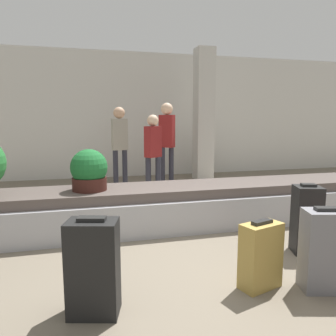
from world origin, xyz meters
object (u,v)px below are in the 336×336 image
potted_plant_0 (89,171)px  traveler_2 (167,136)px  suitcase_3 (324,250)px  suitcase_4 (261,256)px  traveler_0 (120,140)px  traveler_1 (153,148)px  pillar (204,115)px  suitcase_0 (306,219)px  suitcase_1 (93,268)px

potted_plant_0 → traveler_2: 3.17m
suitcase_3 → potted_plant_0: 2.84m
suitcase_4 → traveler_0: 4.72m
potted_plant_0 → traveler_1: bearing=57.2°
pillar → traveler_0: pillar is taller
traveler_0 → traveler_2: bearing=-13.3°
suitcase_0 → traveler_2: (-0.61, 3.92, 0.74)m
suitcase_1 → potted_plant_0: size_ratio=1.43×
suitcase_3 → pillar: bearing=95.4°
traveler_0 → suitcase_1: bearing=-106.4°
suitcase_3 → traveler_2: (-0.22, 4.67, 0.77)m
suitcase_1 → traveler_2: (1.73, 4.54, 0.75)m
pillar → potted_plant_0: (-2.84, -3.40, -0.78)m
suitcase_4 → traveler_1: bearing=75.2°
suitcase_3 → potted_plant_0: (-1.93, 2.02, 0.46)m
suitcase_0 → traveler_0: traveler_0 is taller
pillar → traveler_2: (-1.13, -0.76, -0.47)m
pillar → suitcase_0: pillar is taller
potted_plant_0 → traveler_1: traveler_1 is taller
pillar → traveler_1: pillar is taller
pillar → traveler_2: pillar is taller
pillar → traveler_0: size_ratio=1.83×
traveler_0 → traveler_2: (1.02, -0.10, 0.07)m
pillar → traveler_2: 1.44m
suitcase_4 → traveler_1: (-0.16, 3.80, 0.64)m
traveler_1 → traveler_2: 0.86m
potted_plant_0 → suitcase_3: bearing=-46.3°
pillar → suitcase_4: 5.60m
suitcase_3 → potted_plant_0: potted_plant_0 is taller
suitcase_0 → suitcase_1: bearing=-147.9°
pillar → traveler_0: bearing=-163.0°
suitcase_3 → suitcase_1: bearing=-168.7°
potted_plant_0 → traveler_1: (1.26, 1.95, 0.11)m
suitcase_1 → traveler_1: 4.09m
suitcase_1 → potted_plant_0: 1.95m
traveler_1 → traveler_2: bearing=23.1°
traveler_1 → suitcase_1: bearing=-142.0°
potted_plant_0 → suitcase_1: bearing=-90.6°
suitcase_3 → traveler_2: traveler_2 is taller
suitcase_1 → suitcase_4: size_ratio=1.25×
suitcase_4 → traveler_1: size_ratio=0.39×
suitcase_3 → traveler_0: size_ratio=0.43×
suitcase_0 → traveler_0: bearing=129.2°
suitcase_1 → suitcase_4: (1.44, 0.04, -0.08)m
suitcase_1 → pillar: bearing=76.5°
pillar → potted_plant_0: 4.50m
suitcase_1 → potted_plant_0: potted_plant_0 is taller
traveler_2 → potted_plant_0: bearing=94.3°
traveler_1 → suitcase_4: bearing=-121.2°
traveler_0 → suitcase_4: bearing=-88.6°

